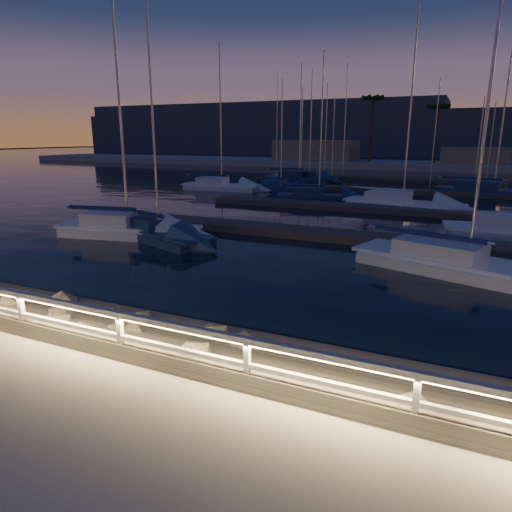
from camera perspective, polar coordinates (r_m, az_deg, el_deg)
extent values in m
plane|color=#ADA69C|center=(11.13, -20.34, -10.84)|extent=(400.00, 400.00, 0.00)
cube|color=slate|center=(12.24, -15.24, -9.58)|extent=(240.00, 3.45, 1.29)
plane|color=black|center=(87.39, 20.21, 10.45)|extent=(320.00, 320.00, 0.00)
plane|color=black|center=(11.68, -19.80, -16.17)|extent=(400.00, 400.00, 0.00)
cube|color=silver|center=(12.37, -27.20, -6.48)|extent=(0.11, 0.11, 1.00)
cube|color=silver|center=(10.28, -16.57, -9.61)|extent=(0.11, 0.11, 1.00)
cube|color=silver|center=(8.74, -1.13, -13.47)|extent=(0.11, 0.11, 1.00)
cube|color=silver|center=(8.07, 19.34, -16.97)|extent=(0.11, 0.11, 1.00)
cube|color=silver|center=(10.75, -20.82, -6.01)|extent=(44.00, 0.12, 0.12)
cube|color=silver|center=(10.93, -20.58, -8.47)|extent=(44.00, 0.09, 0.09)
cube|color=#F3C66D|center=(10.77, -20.86, -6.44)|extent=(44.00, 0.04, 0.03)
sphere|color=slate|center=(10.90, 1.65, -12.32)|extent=(0.96, 0.96, 0.96)
sphere|color=slate|center=(8.59, 18.41, -18.46)|extent=(0.77, 0.77, 0.77)
sphere|color=slate|center=(11.22, -1.16, -11.60)|extent=(0.82, 0.82, 0.82)
cube|color=#575048|center=(24.60, 6.77, 2.86)|extent=(22.00, 2.00, 0.40)
cube|color=#575048|center=(34.11, 12.05, 5.96)|extent=(22.00, 2.00, 0.40)
cube|color=#575048|center=(45.80, 15.48, 7.93)|extent=(22.00, 2.00, 0.40)
cube|color=#575048|center=(57.62, 17.52, 9.09)|extent=(22.00, 2.00, 0.40)
cube|color=#ADA69C|center=(81.40, 19.85, 10.51)|extent=(160.00, 14.00, 1.20)
cube|color=gray|center=(84.86, 7.52, 12.73)|extent=(14.00, 8.00, 4.00)
cube|color=gray|center=(81.99, 25.67, 11.02)|extent=(10.00, 6.00, 3.00)
cylinder|color=#483621|center=(80.41, 14.22, 15.06)|extent=(0.44, 0.44, 10.50)
cylinder|color=#483621|center=(80.11, 21.57, 13.97)|extent=(0.44, 0.44, 9.00)
cube|color=#333F50|center=(137.12, 22.30, 13.44)|extent=(220.00, 30.00, 14.00)
cube|color=#333F50|center=(161.64, 0.11, 15.26)|extent=(120.00, 25.00, 18.00)
cube|color=white|center=(25.49, -15.61, 2.71)|extent=(7.47, 3.72, 0.61)
cube|color=white|center=(25.42, -15.67, 3.56)|extent=(7.98, 3.49, 0.17)
cube|color=white|center=(25.84, -17.66, 4.46)|extent=(3.07, 2.29, 0.72)
cylinder|color=#ACACB1|center=(25.03, -16.72, 17.86)|extent=(0.13, 0.13, 12.39)
cylinder|color=#ACACB1|center=(26.02, -18.70, 5.68)|extent=(4.39, 0.95, 0.09)
cube|color=navy|center=(24.24, -12.01, 2.33)|extent=(6.93, 4.27, 0.51)
cube|color=navy|center=(24.18, -12.05, 3.09)|extent=(7.34, 4.15, 0.14)
cube|color=navy|center=(24.87, -13.27, 4.11)|extent=(2.96, 2.41, 0.61)
cylinder|color=#ACACB1|center=(23.73, -12.83, 16.94)|extent=(0.11, 0.11, 11.42)
cylinder|color=#ACACB1|center=(25.17, -13.89, 5.27)|extent=(3.90, 1.45, 0.07)
cube|color=white|center=(27.71, 28.77, 3.83)|extent=(3.17, 2.27, 0.65)
cylinder|color=#ACACB1|center=(27.53, 27.82, 4.94)|extent=(4.71, 0.70, 0.08)
cube|color=white|center=(19.60, 24.92, -1.68)|extent=(8.74, 5.17, 0.56)
cube|color=white|center=(19.51, 25.04, -0.69)|extent=(9.27, 4.99, 0.15)
cube|color=white|center=(19.78, 22.00, 0.89)|extent=(3.70, 2.96, 0.66)
cylinder|color=#ACACB1|center=(19.10, 27.56, 20.92)|extent=(0.12, 0.12, 14.39)
cylinder|color=#ACACB1|center=(19.88, 20.60, 2.58)|extent=(4.95, 1.67, 0.08)
cube|color=navy|center=(44.92, 3.12, 8.25)|extent=(5.86, 2.79, 0.48)
cube|color=navy|center=(44.89, 3.13, 8.63)|extent=(6.28, 2.59, 0.13)
cube|color=navy|center=(45.27, 2.28, 9.08)|extent=(2.39, 1.75, 0.56)
cylinder|color=#ACACB1|center=(44.64, 3.22, 14.99)|extent=(0.10, 0.10, 9.77)
cylinder|color=#ACACB1|center=(45.43, 1.86, 9.66)|extent=(3.48, 0.65, 0.07)
cube|color=navy|center=(38.59, 7.86, 7.06)|extent=(6.72, 3.72, 0.50)
cube|color=navy|center=(38.55, 7.88, 7.53)|extent=(7.15, 3.55, 0.14)
cube|color=navy|center=(38.55, 6.57, 8.04)|extent=(2.81, 2.19, 0.59)
cylinder|color=#ACACB1|center=(38.27, 8.18, 15.92)|extent=(0.11, 0.11, 11.08)
cylinder|color=#ACACB1|center=(38.53, 5.92, 8.73)|extent=(3.87, 1.11, 0.07)
cube|color=white|center=(35.57, 17.83, 5.84)|extent=(8.26, 3.90, 0.57)
cube|color=white|center=(35.51, 17.88, 6.42)|extent=(8.85, 3.62, 0.16)
cube|color=white|center=(35.79, 16.23, 7.19)|extent=(3.37, 2.46, 0.68)
cylinder|color=#ACACB1|center=(35.27, 18.81, 17.72)|extent=(0.12, 0.12, 13.78)
cylinder|color=#ACACB1|center=(35.90, 15.44, 8.11)|extent=(4.91, 0.89, 0.08)
cube|color=navy|center=(54.54, 5.39, 9.36)|extent=(7.52, 4.15, 0.61)
cube|color=navy|center=(54.51, 5.40, 9.76)|extent=(8.00, 3.96, 0.17)
cube|color=navy|center=(54.56, 4.36, 10.20)|extent=(3.15, 2.44, 0.72)
cylinder|color=#ACACB1|center=(54.33, 5.57, 16.41)|extent=(0.13, 0.13, 12.41)
cylinder|color=#ACACB1|center=(54.57, 3.84, 10.79)|extent=(4.34, 1.24, 0.09)
cube|color=white|center=(46.18, -4.28, 8.41)|extent=(7.66, 3.07, 0.58)
cube|color=white|center=(46.14, -4.29, 8.87)|extent=(8.25, 2.75, 0.16)
cube|color=white|center=(46.55, -5.48, 9.35)|extent=(3.05, 2.09, 0.69)
cylinder|color=#ACACB1|center=(45.94, -4.45, 17.09)|extent=(0.13, 0.13, 13.00)
cylinder|color=#ACACB1|center=(46.73, -6.08, 10.01)|extent=(4.67, 0.45, 0.08)
cube|color=navy|center=(46.42, 27.51, 6.83)|extent=(9.65, 4.75, 0.62)
cube|color=navy|center=(46.38, 27.57, 7.31)|extent=(10.32, 4.44, 0.17)
cube|color=navy|center=(46.53, 26.06, 7.99)|extent=(3.96, 2.94, 0.73)
cylinder|color=#ACACB1|center=(46.27, 28.82, 17.30)|extent=(0.13, 0.13, 16.03)
cylinder|color=#ACACB1|center=(46.60, 25.36, 8.78)|extent=(5.69, 1.17, 0.09)
cube|color=white|center=(58.15, 5.61, 9.68)|extent=(6.26, 3.83, 0.50)
cube|color=white|center=(58.12, 5.62, 10.00)|extent=(6.63, 3.71, 0.14)
cube|color=white|center=(58.10, 4.80, 10.33)|extent=(2.67, 2.16, 0.60)
cylinder|color=#ACACB1|center=(57.93, 5.76, 15.18)|extent=(0.11, 0.11, 10.32)
cylinder|color=#ACACB1|center=(58.07, 4.40, 10.79)|extent=(3.53, 1.29, 0.07)
cube|color=navy|center=(55.70, 6.67, 9.44)|extent=(7.32, 4.56, 0.54)
cube|color=navy|center=(55.67, 6.68, 9.79)|extent=(7.74, 4.44, 0.15)
cube|color=navy|center=(56.25, 5.90, 10.21)|extent=(3.13, 2.56, 0.64)
cylinder|color=#ACACB1|center=(55.49, 6.87, 16.10)|extent=(0.12, 0.12, 12.06)
cylinder|color=#ACACB1|center=(56.51, 5.53, 10.74)|extent=(4.10, 1.57, 0.08)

